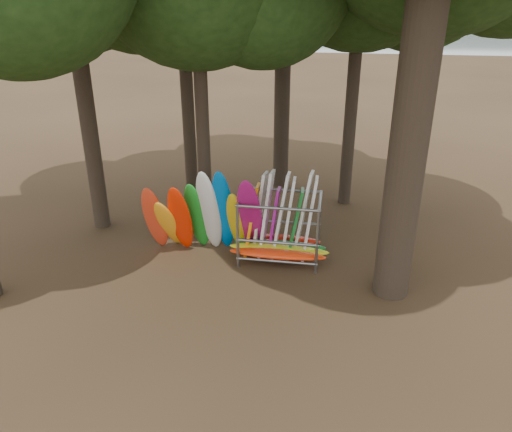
# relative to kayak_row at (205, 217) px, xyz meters

# --- Properties ---
(ground) EXTENTS (120.00, 120.00, 0.00)m
(ground) POSITION_rel_kayak_row_xyz_m (1.55, -1.30, -1.35)
(ground) COLOR #47331E
(ground) RESTS_ON ground
(lake) EXTENTS (160.00, 160.00, 0.00)m
(lake) POSITION_rel_kayak_row_xyz_m (1.55, 58.70, -1.35)
(lake) COLOR gray
(lake) RESTS_ON ground
(far_shore) EXTENTS (160.00, 4.00, 4.00)m
(far_shore) POSITION_rel_kayak_row_xyz_m (1.55, 108.70, 0.65)
(far_shore) COLOR black
(far_shore) RESTS_ON ground
(kayak_row) EXTENTS (3.86, 1.81, 3.20)m
(kayak_row) POSITION_rel_kayak_row_xyz_m (0.00, 0.00, 0.00)
(kayak_row) COLOR red
(kayak_row) RESTS_ON ground
(storage_rack) EXTENTS (3.22, 1.59, 2.91)m
(storage_rack) POSITION_rel_kayak_row_xyz_m (2.41, 0.11, -0.34)
(storage_rack) COLOR gray
(storage_rack) RESTS_ON ground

